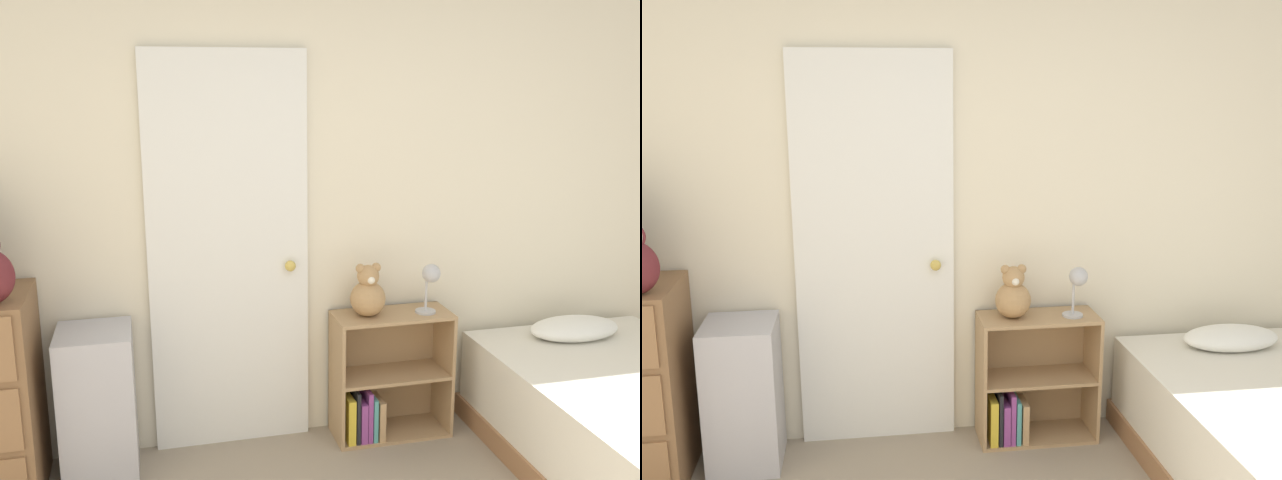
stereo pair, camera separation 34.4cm
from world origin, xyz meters
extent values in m
cube|color=beige|center=(0.00, 2.20, 1.27)|extent=(10.00, 0.06, 2.55)
cube|color=white|center=(-0.45, 2.14, 1.01)|extent=(0.80, 0.04, 2.03)
sphere|color=gold|center=(-0.15, 2.10, 0.95)|extent=(0.06, 0.06, 0.06)
cube|color=#ADADB7|center=(-1.12, 1.96, 0.37)|extent=(0.35, 0.37, 0.74)
cube|color=tan|center=(0.08, 2.01, 0.34)|extent=(0.02, 0.27, 0.68)
cube|color=tan|center=(0.68, 2.01, 0.34)|extent=(0.02, 0.27, 0.68)
cube|color=tan|center=(0.38, 2.01, 0.01)|extent=(0.58, 0.27, 0.02)
cube|color=tan|center=(0.38, 2.01, 0.34)|extent=(0.58, 0.27, 0.02)
cube|color=tan|center=(0.38, 2.01, 0.67)|extent=(0.58, 0.27, 0.02)
cube|color=tan|center=(0.38, 2.14, 0.34)|extent=(0.62, 0.01, 0.68)
cube|color=gold|center=(0.13, 1.97, 0.14)|extent=(0.04, 0.18, 0.25)
cube|color=black|center=(0.17, 1.96, 0.16)|extent=(0.02, 0.16, 0.28)
cube|color=#8C3F8C|center=(0.20, 1.98, 0.13)|extent=(0.04, 0.20, 0.22)
cube|color=#8C3F8C|center=(0.23, 1.97, 0.16)|extent=(0.02, 0.18, 0.28)
cube|color=teal|center=(0.26, 1.98, 0.14)|extent=(0.02, 0.21, 0.24)
cube|color=tan|center=(0.30, 1.96, 0.13)|extent=(0.03, 0.16, 0.22)
sphere|color=tan|center=(0.24, 2.01, 0.77)|extent=(0.18, 0.18, 0.18)
sphere|color=tan|center=(0.24, 2.01, 0.89)|extent=(0.11, 0.11, 0.11)
sphere|color=silver|center=(0.24, 1.96, 0.89)|extent=(0.04, 0.04, 0.04)
sphere|color=tan|center=(0.20, 2.01, 0.94)|extent=(0.05, 0.05, 0.05)
sphere|color=tan|center=(0.29, 2.01, 0.94)|extent=(0.05, 0.05, 0.05)
cylinder|color=#B2B2B7|center=(0.55, 1.98, 0.69)|extent=(0.11, 0.11, 0.01)
cylinder|color=#B2B2B7|center=(0.55, 1.98, 0.78)|extent=(0.01, 0.01, 0.18)
sphere|color=#B2B2B7|center=(0.57, 1.97, 0.90)|extent=(0.10, 0.10, 0.10)
ellipsoid|color=white|center=(1.39, 1.89, 0.55)|extent=(0.51, 0.28, 0.12)
camera|label=1|loc=(-0.86, -1.33, 1.89)|focal=40.00mm
camera|label=2|loc=(-0.52, -1.40, 1.89)|focal=40.00mm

